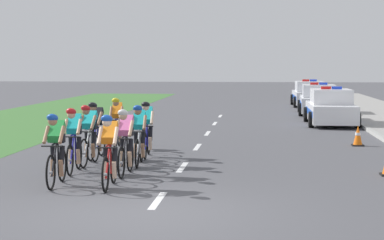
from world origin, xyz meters
name	(u,v)px	position (x,y,z in m)	size (l,w,h in m)	color
ground_plane	(149,213)	(0.00, 0.00, 0.00)	(160.00, 160.00, 0.00)	#4C4C51
kerb_edge	(370,131)	(5.95, 14.00, 0.07)	(0.16, 60.00, 0.13)	#9E9E99
lane_markings_centre	(197,147)	(0.00, 9.02, 0.00)	(0.14, 25.60, 0.01)	white
cyclist_lead	(56,148)	(-2.32, 2.28, 0.79)	(0.43, 1.72, 1.56)	black
cyclist_second	(109,150)	(-1.17, 2.15, 0.79)	(0.43, 1.72, 1.56)	black
cyclist_third	(74,139)	(-2.42, 3.99, 0.79)	(0.44, 1.72, 1.56)	black
cyclist_fourth	(126,141)	(-1.15, 3.72, 0.79)	(0.42, 1.72, 1.56)	black
cyclist_fifth	(89,134)	(-2.35, 5.12, 0.79)	(0.42, 1.72, 1.56)	black
cyclist_sixth	(139,134)	(-1.11, 5.23, 0.79)	(0.44, 1.72, 1.56)	black
cyclist_seventh	(96,129)	(-2.47, 6.30, 0.79)	(0.43, 1.72, 1.56)	black
cyclist_eighth	(147,128)	(-1.16, 6.69, 0.79)	(0.44, 1.72, 1.56)	black
cyclist_ninth	(117,122)	(-2.37, 8.49, 0.79)	(0.45, 1.72, 1.56)	black
police_car_nearest	(331,108)	(4.82, 16.96, 0.68)	(2.01, 4.41, 1.59)	white
police_car_second	(318,101)	(4.82, 22.74, 0.68)	(2.13, 4.47, 1.59)	silver
police_car_third	(309,95)	(4.82, 29.03, 0.68)	(2.05, 4.43, 1.59)	silver
traffic_cone_mid	(358,136)	(4.91, 9.82, 0.31)	(0.36, 0.36, 0.64)	black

